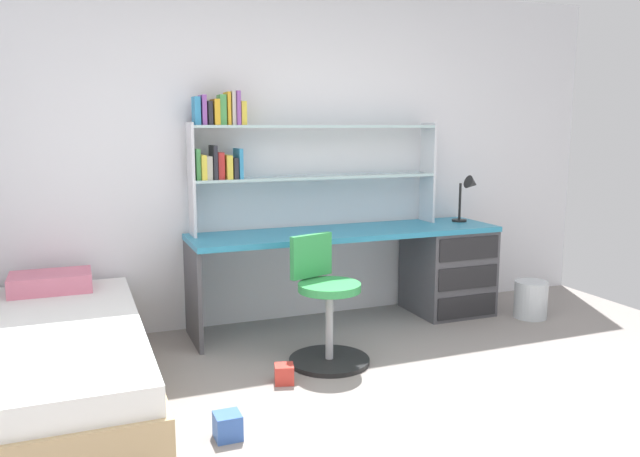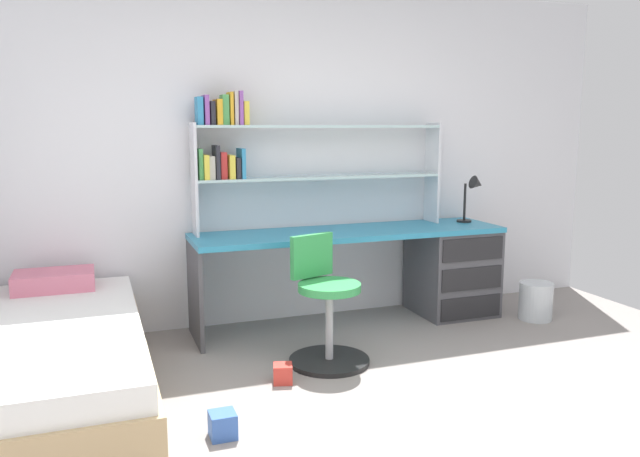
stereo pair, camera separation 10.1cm
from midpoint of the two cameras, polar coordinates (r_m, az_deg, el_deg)
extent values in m
cube|color=silver|center=(4.87, -3.58, 6.68)|extent=(5.51, 0.06, 2.57)
cube|color=teal|center=(4.73, 1.91, -0.39)|extent=(2.39, 0.60, 0.04)
cube|color=#4C4C51|center=(5.22, 10.99, -3.73)|extent=(0.59, 0.57, 0.69)
cube|color=#4C4C51|center=(4.48, -12.13, -5.93)|extent=(0.03, 0.54, 0.69)
cube|color=black|center=(5.04, 12.68, -6.95)|extent=(0.53, 0.01, 0.18)
cube|color=black|center=(4.99, 12.78, -4.41)|extent=(0.53, 0.01, 0.18)
cube|color=black|center=(4.94, 12.87, -1.80)|extent=(0.53, 0.01, 0.18)
cube|color=silver|center=(4.53, -12.29, 4.36)|extent=(0.02, 0.22, 0.80)
cube|color=silver|center=(5.20, 9.24, 5.06)|extent=(0.02, 0.22, 0.80)
cube|color=silver|center=(4.78, -0.78, 4.70)|extent=(1.91, 0.22, 0.02)
cube|color=silver|center=(4.77, -0.79, 9.28)|extent=(1.91, 0.22, 0.02)
cube|color=#4CA559|center=(4.53, -11.78, 5.75)|extent=(0.03, 0.13, 0.22)
cube|color=yellow|center=(4.54, -11.33, 5.51)|extent=(0.04, 0.19, 0.17)
cube|color=beige|center=(4.55, -10.81, 5.47)|extent=(0.04, 0.15, 0.16)
cube|color=#26262D|center=(4.55, -10.33, 5.96)|extent=(0.03, 0.18, 0.24)
cube|color=red|center=(4.56, -9.74, 5.67)|extent=(0.04, 0.12, 0.19)
cube|color=yellow|center=(4.57, -9.07, 5.57)|extent=(0.04, 0.18, 0.17)
cube|color=#26262D|center=(4.58, -8.51, 5.47)|extent=(0.03, 0.19, 0.15)
cube|color=#338CBF|center=(4.59, -8.09, 5.89)|extent=(0.03, 0.20, 0.22)
cube|color=#338CBF|center=(4.52, -11.86, 10.45)|extent=(0.04, 0.14, 0.19)
cube|color=purple|center=(4.53, -11.30, 10.54)|extent=(0.03, 0.17, 0.21)
cube|color=#26262D|center=(4.54, -10.76, 10.29)|extent=(0.03, 0.16, 0.16)
cube|color=gold|center=(4.55, -10.20, 10.40)|extent=(0.04, 0.18, 0.18)
cube|color=#4CA559|center=(4.56, -9.59, 10.61)|extent=(0.04, 0.12, 0.21)
cube|color=gold|center=(4.57, -9.09, 10.74)|extent=(0.02, 0.15, 0.23)
cube|color=beige|center=(4.58, -8.67, 10.78)|extent=(0.03, 0.15, 0.24)
cube|color=purple|center=(4.58, -8.30, 10.80)|extent=(0.03, 0.19, 0.24)
cube|color=yellow|center=(4.59, -7.80, 10.37)|extent=(0.04, 0.16, 0.17)
cylinder|color=black|center=(5.27, 12.04, 0.72)|extent=(0.12, 0.12, 0.02)
cylinder|color=black|center=(5.25, 12.09, 2.43)|extent=(0.02, 0.02, 0.30)
cone|color=black|center=(5.24, 13.18, 4.02)|extent=(0.12, 0.11, 0.13)
cylinder|color=black|center=(4.12, 0.13, -11.95)|extent=(0.52, 0.52, 0.03)
cylinder|color=#A5A8AD|center=(4.04, 0.13, -8.99)|extent=(0.05, 0.05, 0.48)
cylinder|color=green|center=(3.97, 0.14, -5.37)|extent=(0.40, 0.40, 0.05)
cube|color=green|center=(4.06, -1.52, -2.49)|extent=(0.32, 0.14, 0.28)
cube|color=tan|center=(3.79, -24.03, -12.45)|extent=(1.02, 2.08, 0.31)
cube|color=white|center=(3.72, -24.26, -9.21)|extent=(0.96, 2.02, 0.14)
cube|color=#D8728C|center=(4.45, -23.94, -4.48)|extent=(0.50, 0.32, 0.12)
cylinder|color=silver|center=(5.26, 18.13, -6.16)|extent=(0.26, 0.26, 0.29)
cube|color=#3860B7|center=(3.23, -9.35, -17.34)|extent=(0.13, 0.13, 0.13)
cube|color=red|center=(3.81, -4.06, -13.09)|extent=(0.14, 0.14, 0.11)
camera|label=1|loc=(0.05, -90.74, -0.12)|focal=35.11mm
camera|label=2|loc=(0.05, 89.26, 0.12)|focal=35.11mm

